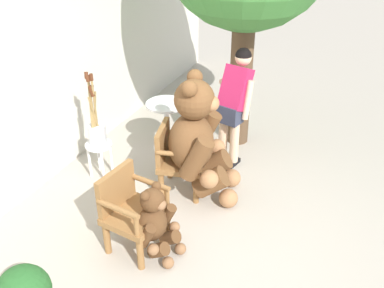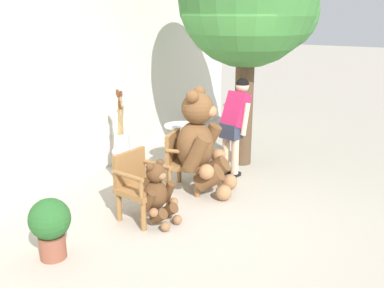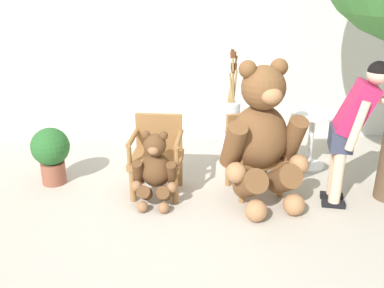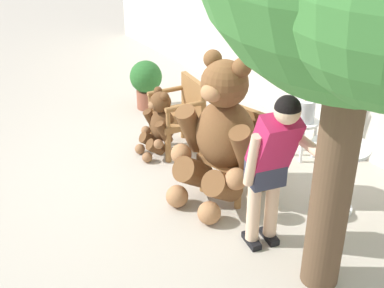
{
  "view_description": "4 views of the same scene",
  "coord_description": "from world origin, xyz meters",
  "px_view_note": "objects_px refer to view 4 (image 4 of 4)",
  "views": [
    {
      "loc": [
        -3.38,
        -1.2,
        3.17
      ],
      "look_at": [
        0.28,
        0.4,
        0.85
      ],
      "focal_mm": 40.0,
      "sensor_mm": 36.0,
      "label": 1
    },
    {
      "loc": [
        -4.52,
        -2.35,
        2.53
      ],
      "look_at": [
        0.14,
        0.34,
        0.86
      ],
      "focal_mm": 40.0,
      "sensor_mm": 36.0,
      "label": 2
    },
    {
      "loc": [
        -0.35,
        -3.66,
        2.32
      ],
      "look_at": [
        -0.17,
        0.37,
        0.7
      ],
      "focal_mm": 40.0,
      "sensor_mm": 36.0,
      "label": 3
    },
    {
      "loc": [
        4.21,
        -2.35,
        3.12
      ],
      "look_at": [
        0.33,
        0.28,
        0.57
      ],
      "focal_mm": 50.0,
      "sensor_mm": 36.0,
      "label": 4
    }
  ],
  "objects_px": {
    "person_visitor": "(272,159)",
    "brush_bucket": "(306,103)",
    "teddy_bear_large": "(220,133)",
    "round_side_table": "(337,170)",
    "wooden_chair_left": "(181,113)",
    "white_stool": "(303,129)",
    "potted_plant": "(146,81)",
    "wooden_chair_right": "(238,150)",
    "teddy_bear_small": "(159,123)"
  },
  "relations": [
    {
      "from": "wooden_chair_left",
      "to": "teddy_bear_large",
      "type": "distance_m",
      "value": 1.17
    },
    {
      "from": "wooden_chair_right",
      "to": "teddy_bear_large",
      "type": "xyz_separation_m",
      "value": [
        0.03,
        -0.26,
        0.29
      ]
    },
    {
      "from": "brush_bucket",
      "to": "potted_plant",
      "type": "bearing_deg",
      "value": -159.97
    },
    {
      "from": "wooden_chair_right",
      "to": "teddy_bear_large",
      "type": "distance_m",
      "value": 0.39
    },
    {
      "from": "wooden_chair_left",
      "to": "wooden_chair_right",
      "type": "relative_size",
      "value": 1.0
    },
    {
      "from": "wooden_chair_right",
      "to": "potted_plant",
      "type": "xyz_separation_m",
      "value": [
        -2.31,
        0.25,
        -0.07
      ]
    },
    {
      "from": "teddy_bear_large",
      "to": "brush_bucket",
      "type": "bearing_deg",
      "value": 96.23
    },
    {
      "from": "person_visitor",
      "to": "white_stool",
      "type": "relative_size",
      "value": 3.36
    },
    {
      "from": "wooden_chair_left",
      "to": "round_side_table",
      "type": "xyz_separation_m",
      "value": [
        1.91,
        0.56,
        -0.01
      ]
    },
    {
      "from": "teddy_bear_large",
      "to": "person_visitor",
      "type": "xyz_separation_m",
      "value": [
        0.88,
        -0.13,
        0.17
      ]
    },
    {
      "from": "round_side_table",
      "to": "potted_plant",
      "type": "bearing_deg",
      "value": -174.35
    },
    {
      "from": "teddy_bear_large",
      "to": "teddy_bear_small",
      "type": "bearing_deg",
      "value": -178.79
    },
    {
      "from": "person_visitor",
      "to": "teddy_bear_small",
      "type": "bearing_deg",
      "value": 176.9
    },
    {
      "from": "teddy_bear_large",
      "to": "person_visitor",
      "type": "relative_size",
      "value": 0.99
    },
    {
      "from": "white_stool",
      "to": "potted_plant",
      "type": "height_order",
      "value": "potted_plant"
    },
    {
      "from": "wooden_chair_left",
      "to": "person_visitor",
      "type": "bearing_deg",
      "value": -11.18
    },
    {
      "from": "wooden_chair_right",
      "to": "round_side_table",
      "type": "xyz_separation_m",
      "value": [
        0.83,
        0.56,
        -0.01
      ]
    },
    {
      "from": "wooden_chair_right",
      "to": "person_visitor",
      "type": "height_order",
      "value": "person_visitor"
    },
    {
      "from": "person_visitor",
      "to": "round_side_table",
      "type": "bearing_deg",
      "value": 95.06
    },
    {
      "from": "round_side_table",
      "to": "teddy_bear_large",
      "type": "bearing_deg",
      "value": -134.37
    },
    {
      "from": "person_visitor",
      "to": "round_side_table",
      "type": "relative_size",
      "value": 2.15
    },
    {
      "from": "wooden_chair_left",
      "to": "teddy_bear_small",
      "type": "relative_size",
      "value": 1.06
    },
    {
      "from": "wooden_chair_left",
      "to": "brush_bucket",
      "type": "xyz_separation_m",
      "value": [
        0.96,
        1.05,
        0.21
      ]
    },
    {
      "from": "teddy_bear_large",
      "to": "round_side_table",
      "type": "height_order",
      "value": "teddy_bear_large"
    },
    {
      "from": "wooden_chair_left",
      "to": "white_stool",
      "type": "xyz_separation_m",
      "value": [
        0.96,
        1.04,
        -0.11
      ]
    },
    {
      "from": "teddy_bear_large",
      "to": "brush_bucket",
      "type": "relative_size",
      "value": 1.59
    },
    {
      "from": "round_side_table",
      "to": "teddy_bear_small",
      "type": "bearing_deg",
      "value": -156.36
    },
    {
      "from": "brush_bucket",
      "to": "potted_plant",
      "type": "xyz_separation_m",
      "value": [
        -2.2,
        -0.8,
        -0.28
      ]
    },
    {
      "from": "white_stool",
      "to": "brush_bucket",
      "type": "height_order",
      "value": "brush_bucket"
    },
    {
      "from": "wooden_chair_right",
      "to": "teddy_bear_small",
      "type": "distance_m",
      "value": 1.12
    },
    {
      "from": "round_side_table",
      "to": "potted_plant",
      "type": "height_order",
      "value": "round_side_table"
    },
    {
      "from": "wooden_chair_left",
      "to": "white_stool",
      "type": "bearing_deg",
      "value": 47.26
    },
    {
      "from": "teddy_bear_small",
      "to": "potted_plant",
      "type": "relative_size",
      "value": 1.19
    },
    {
      "from": "teddy_bear_large",
      "to": "person_visitor",
      "type": "height_order",
      "value": "person_visitor"
    },
    {
      "from": "person_visitor",
      "to": "wooden_chair_right",
      "type": "bearing_deg",
      "value": 156.86
    },
    {
      "from": "wooden_chair_right",
      "to": "wooden_chair_left",
      "type": "bearing_deg",
      "value": 179.93
    },
    {
      "from": "teddy_bear_large",
      "to": "round_side_table",
      "type": "xyz_separation_m",
      "value": [
        0.8,
        0.82,
        -0.3
      ]
    },
    {
      "from": "wooden_chair_right",
      "to": "brush_bucket",
      "type": "bearing_deg",
      "value": 95.92
    },
    {
      "from": "teddy_bear_small",
      "to": "round_side_table",
      "type": "height_order",
      "value": "teddy_bear_small"
    },
    {
      "from": "teddy_bear_small",
      "to": "teddy_bear_large",
      "type": "bearing_deg",
      "value": 1.21
    },
    {
      "from": "potted_plant",
      "to": "person_visitor",
      "type": "bearing_deg",
      "value": -11.18
    },
    {
      "from": "brush_bucket",
      "to": "potted_plant",
      "type": "distance_m",
      "value": 2.36
    },
    {
      "from": "person_visitor",
      "to": "brush_bucket",
      "type": "distance_m",
      "value": 1.78
    },
    {
      "from": "teddy_bear_small",
      "to": "wooden_chair_right",
      "type": "bearing_deg",
      "value": 14.62
    },
    {
      "from": "brush_bucket",
      "to": "wooden_chair_left",
      "type": "bearing_deg",
      "value": -132.65
    },
    {
      "from": "teddy_bear_small",
      "to": "round_side_table",
      "type": "xyz_separation_m",
      "value": [
        1.92,
        0.84,
        0.05
      ]
    },
    {
      "from": "wooden_chair_left",
      "to": "potted_plant",
      "type": "bearing_deg",
      "value": 168.81
    },
    {
      "from": "wooden_chair_left",
      "to": "teddy_bear_small",
      "type": "bearing_deg",
      "value": -92.73
    },
    {
      "from": "potted_plant",
      "to": "brush_bucket",
      "type": "bearing_deg",
      "value": 20.03
    },
    {
      "from": "wooden_chair_right",
      "to": "teddy_bear_large",
      "type": "bearing_deg",
      "value": -82.54
    }
  ]
}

